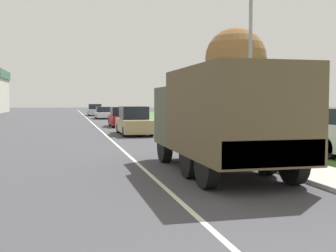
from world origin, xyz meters
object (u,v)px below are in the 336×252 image
car_second_ahead (121,118)px  lamp_post (245,55)px  military_truck (222,115)px  car_nearest_ahead (134,122)px  car_fourth_ahead (95,110)px  car_third_ahead (103,113)px

car_second_ahead → lamp_post: (2.55, -18.70, 3.18)m
military_truck → car_nearest_ahead: military_truck is taller
military_truck → car_nearest_ahead: bearing=91.4°
car_fourth_ahead → car_second_ahead: bearing=-88.9°
military_truck → lamp_post: 5.14m
military_truck → car_third_ahead: size_ratio=1.44×
lamp_post → car_fourth_ahead: bearing=93.9°
car_third_ahead → car_second_ahead: bearing=-89.5°
car_fourth_ahead → car_nearest_ahead: bearing=-89.6°
military_truck → car_third_ahead: military_truck is taller
military_truck → car_second_ahead: size_ratio=1.66×
car_third_ahead → car_fourth_ahead: bearing=91.9°
car_nearest_ahead → car_third_ahead: 23.75m
military_truck → car_third_ahead: 38.18m
car_second_ahead → car_third_ahead: car_second_ahead is taller
car_third_ahead → lamp_post: 34.47m
car_nearest_ahead → car_fourth_ahead: size_ratio=1.09×
military_truck → car_fourth_ahead: military_truck is taller
car_third_ahead → lamp_post: lamp_post is taller
lamp_post → military_truck: bearing=-121.5°
car_third_ahead → car_fourth_ahead: car_fourth_ahead is taller
car_second_ahead → car_third_ahead: 15.52m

